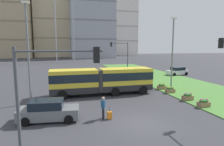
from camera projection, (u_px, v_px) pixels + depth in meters
ground_plane at (141, 123)px, 14.07m from camera, size 260.00×260.00×0.00m
grass_median at (189, 87)px, 26.53m from camera, size 10.00×70.00×0.08m
articulated_bus at (102, 80)px, 22.45m from camera, size 11.86×2.80×3.00m
car_grey_wagon at (49, 111)px, 14.54m from camera, size 4.58×2.43×1.58m
car_white_van at (177, 71)px, 37.83m from camera, size 4.64×2.61×1.58m
pedestrian_crossing at (103, 106)px, 14.83m from camera, size 0.36×0.58×1.74m
rolling_suitcase at (110, 115)px, 14.85m from camera, size 0.38×0.26×0.97m
flower_planter_0 at (204, 103)px, 17.71m from camera, size 1.10×0.56×0.74m
flower_planter_1 at (188, 97)px, 19.94m from camera, size 1.10×0.56×0.74m
flower_planter_2 at (170, 90)px, 23.13m from camera, size 1.10×0.56×0.74m
flower_planter_3 at (162, 86)px, 25.07m from camera, size 1.10×0.56×0.74m
traffic_light_near_left at (48, 82)px, 9.14m from camera, size 4.10×0.28×5.54m
traffic_light_far_right at (122, 53)px, 35.96m from camera, size 3.58×0.28×6.36m
streetlight_left at (28, 49)px, 18.28m from camera, size 0.70×0.28×9.69m
streetlight_median at (172, 50)px, 25.74m from camera, size 0.70×0.28×9.33m
apartment_tower_west at (8, 14)px, 95.13m from camera, size 21.61×14.80×42.77m
apartment_tower_westcentre at (55, 12)px, 106.01m from camera, size 21.61×17.42×48.53m
apartment_tower_centre at (91, 23)px, 98.10m from camera, size 21.58×17.67×35.24m
apartment_tower_eastcentre at (119, 14)px, 124.31m from camera, size 20.34×17.60×52.99m
transmission_pylon at (64, 5)px, 66.61m from camera, size 9.00×6.24×36.84m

